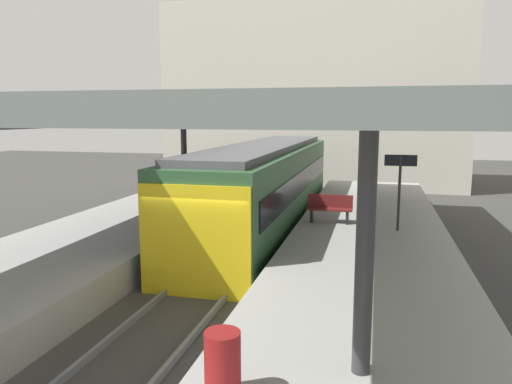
{
  "coord_description": "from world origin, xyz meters",
  "views": [
    {
      "loc": [
        3.89,
        -10.95,
        4.32
      ],
      "look_at": [
        0.1,
        4.32,
        1.82
      ],
      "focal_mm": 33.99,
      "sensor_mm": 36.0,
      "label": 1
    }
  ],
  "objects_px": {
    "platform_bench": "(330,208)",
    "litter_bin": "(223,364)",
    "commuter_train": "(265,187)",
    "passenger_near_bench": "(185,190)",
    "platform_sign": "(400,175)"
  },
  "relations": [
    {
      "from": "commuter_train",
      "to": "passenger_near_bench",
      "type": "height_order",
      "value": "commuter_train"
    },
    {
      "from": "litter_bin",
      "to": "platform_bench",
      "type": "bearing_deg",
      "value": 88.03
    },
    {
      "from": "passenger_near_bench",
      "to": "platform_bench",
      "type": "bearing_deg",
      "value": 1.38
    },
    {
      "from": "commuter_train",
      "to": "platform_bench",
      "type": "distance_m",
      "value": 3.31
    },
    {
      "from": "platform_bench",
      "to": "litter_bin",
      "type": "bearing_deg",
      "value": -91.97
    },
    {
      "from": "platform_bench",
      "to": "litter_bin",
      "type": "xyz_separation_m",
      "value": [
        -0.34,
        -9.87,
        -0.06
      ]
    },
    {
      "from": "platform_sign",
      "to": "passenger_near_bench",
      "type": "xyz_separation_m",
      "value": [
        -6.81,
        0.52,
        -0.77
      ]
    },
    {
      "from": "commuter_train",
      "to": "platform_sign",
      "type": "bearing_deg",
      "value": -30.86
    },
    {
      "from": "commuter_train",
      "to": "platform_bench",
      "type": "height_order",
      "value": "commuter_train"
    },
    {
      "from": "platform_bench",
      "to": "platform_sign",
      "type": "bearing_deg",
      "value": -17.47
    },
    {
      "from": "commuter_train",
      "to": "passenger_near_bench",
      "type": "xyz_separation_m",
      "value": [
        -2.23,
        -2.21,
        0.13
      ]
    },
    {
      "from": "passenger_near_bench",
      "to": "litter_bin",
      "type": "bearing_deg",
      "value": -65.52
    },
    {
      "from": "commuter_train",
      "to": "litter_bin",
      "type": "bearing_deg",
      "value": -79.53
    },
    {
      "from": "platform_sign",
      "to": "passenger_near_bench",
      "type": "bearing_deg",
      "value": 175.61
    },
    {
      "from": "commuter_train",
      "to": "platform_sign",
      "type": "height_order",
      "value": "commuter_train"
    }
  ]
}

